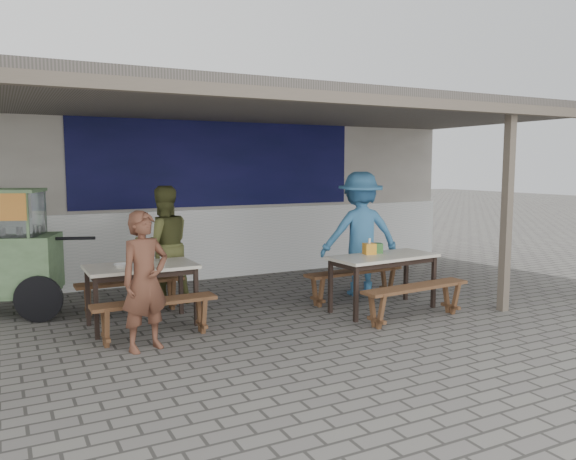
% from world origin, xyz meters
% --- Properties ---
extents(ground, '(60.00, 60.00, 0.00)m').
position_xyz_m(ground, '(0.00, 0.00, 0.00)').
color(ground, '#5F5C56').
rests_on(ground, ground).
extents(back_wall, '(9.00, 1.28, 3.50)m').
position_xyz_m(back_wall, '(-0.00, 3.58, 1.72)').
color(back_wall, '#BBB3A8').
rests_on(back_wall, ground).
extents(warung_roof, '(9.00, 4.21, 2.81)m').
position_xyz_m(warung_roof, '(0.02, 0.90, 2.71)').
color(warung_roof, '#58504B').
rests_on(warung_roof, ground).
extents(table_left, '(1.29, 0.75, 0.75)m').
position_xyz_m(table_left, '(-2.14, 0.60, 0.67)').
color(table_left, silver).
rests_on(table_left, ground).
extents(bench_left_street, '(1.39, 0.30, 0.45)m').
position_xyz_m(bench_left_street, '(-2.13, -0.02, 0.33)').
color(bench_left_street, brown).
rests_on(bench_left_street, ground).
extents(bench_left_wall, '(1.39, 0.30, 0.45)m').
position_xyz_m(bench_left_wall, '(-2.14, 1.21, 0.33)').
color(bench_left_wall, brown).
rests_on(bench_left_wall, ground).
extents(table_right, '(1.53, 0.78, 0.75)m').
position_xyz_m(table_right, '(0.92, -0.14, 0.67)').
color(table_right, silver).
rests_on(table_right, ground).
extents(bench_right_street, '(1.59, 0.41, 0.45)m').
position_xyz_m(bench_right_street, '(0.97, -0.75, 0.34)').
color(bench_right_street, brown).
rests_on(bench_right_street, ground).
extents(bench_right_wall, '(1.59, 0.41, 0.45)m').
position_xyz_m(bench_right_wall, '(0.87, 0.47, 0.34)').
color(bench_right_wall, brown).
rests_on(bench_right_wall, ground).
extents(patron_street_side, '(0.62, 0.50, 1.48)m').
position_xyz_m(patron_street_side, '(-2.30, -0.32, 0.74)').
color(patron_street_side, brown).
rests_on(patron_street_side, ground).
extents(patron_wall_side, '(0.81, 0.63, 1.67)m').
position_xyz_m(patron_wall_side, '(-1.60, 1.58, 0.83)').
color(patron_wall_side, brown).
rests_on(patron_wall_side, ground).
extents(patron_right_table, '(1.34, 0.98, 1.85)m').
position_xyz_m(patron_right_table, '(1.17, 0.77, 0.93)').
color(patron_right_table, teal).
rests_on(patron_right_table, ground).
extents(tissue_box, '(0.17, 0.17, 0.15)m').
position_xyz_m(tissue_box, '(0.81, 0.02, 0.82)').
color(tissue_box, orange).
rests_on(tissue_box, table_right).
extents(donation_box, '(0.24, 0.20, 0.14)m').
position_xyz_m(donation_box, '(0.92, 0.07, 0.82)').
color(donation_box, '#366E31').
rests_on(donation_box, table_right).
extents(condiment_jar, '(0.08, 0.08, 0.09)m').
position_xyz_m(condiment_jar, '(-1.82, 0.77, 0.79)').
color(condiment_jar, silver).
rests_on(condiment_jar, table_left).
extents(condiment_bowl, '(0.22, 0.22, 0.04)m').
position_xyz_m(condiment_bowl, '(-2.38, 0.55, 0.77)').
color(condiment_bowl, silver).
rests_on(condiment_bowl, table_left).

